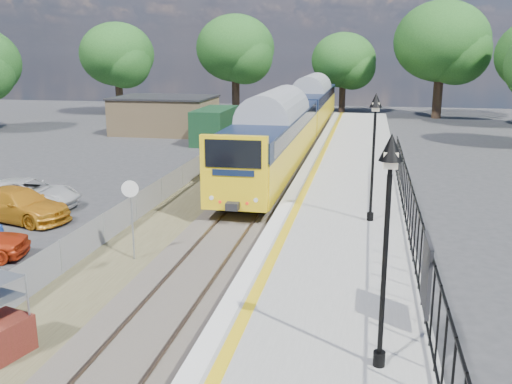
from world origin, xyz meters
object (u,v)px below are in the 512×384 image
(victorian_lamp_north, at_px, (375,128))
(speed_sign, at_px, (131,207))
(car_yellow, at_px, (18,205))
(car_white, at_px, (26,194))
(train, at_px, (298,115))
(victorian_lamp_south, at_px, (388,199))

(victorian_lamp_north, xyz_separation_m, speed_sign, (-7.80, -3.31, -2.40))
(car_yellow, height_order, car_white, car_yellow)
(speed_sign, bearing_deg, train, 68.65)
(victorian_lamp_south, height_order, car_white, victorian_lamp_south)
(victorian_lamp_north, distance_m, car_white, 15.72)
(train, bearing_deg, speed_sign, -95.81)
(car_white, bearing_deg, car_yellow, -159.46)
(victorian_lamp_north, bearing_deg, car_white, 172.46)
(victorian_lamp_north, relative_size, car_white, 0.97)
(victorian_lamp_south, bearing_deg, victorian_lamp_north, 91.15)
(train, bearing_deg, victorian_lamp_south, -80.03)
(train, height_order, car_white, train)
(victorian_lamp_south, bearing_deg, train, 99.97)
(speed_sign, bearing_deg, victorian_lamp_north, 7.46)
(car_yellow, bearing_deg, speed_sign, -104.46)
(victorian_lamp_south, distance_m, victorian_lamp_north, 10.00)
(train, xyz_separation_m, speed_sign, (-2.50, -24.59, -0.44))
(speed_sign, xyz_separation_m, car_yellow, (-6.57, 3.50, -1.22))
(train, xyz_separation_m, car_yellow, (-9.07, -21.09, -1.66))
(car_yellow, bearing_deg, victorian_lamp_south, -111.37)
(train, relative_size, car_white, 8.63)
(victorian_lamp_north, height_order, train, victorian_lamp_north)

